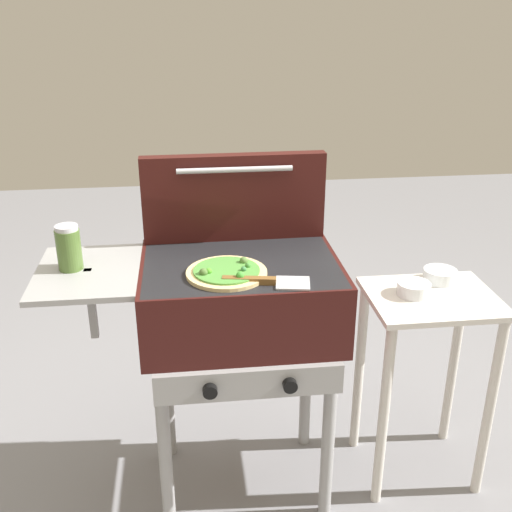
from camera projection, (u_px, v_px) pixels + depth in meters
name	position (u px, v px, depth m)	size (l,w,h in m)	color
ground_plane	(243.00, 480.00, 2.31)	(8.00, 8.00, 0.00)	gray
grill	(237.00, 303.00, 2.01)	(0.96, 0.53, 0.90)	#38110F
grill_lid_open	(234.00, 197.00, 2.10)	(0.63, 0.08, 0.30)	#38110F
pizza_veggie	(227.00, 272.00, 1.87)	(0.25, 0.25, 0.04)	#E0C17F
sauce_jar	(69.00, 248.00, 1.89)	(0.08, 0.08, 0.14)	#4C6B2D
spatula	(267.00, 282.00, 1.81)	(0.27, 0.11, 0.02)	#B7BABF
prep_table	(426.00, 349.00, 2.18)	(0.44, 0.36, 0.74)	beige
topping_bowl_near	(414.00, 289.00, 2.09)	(0.11, 0.11, 0.04)	silver
topping_bowl_far	(440.00, 276.00, 2.19)	(0.12, 0.12, 0.04)	silver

